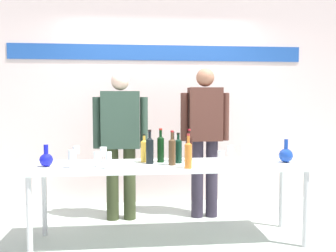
{
  "coord_description": "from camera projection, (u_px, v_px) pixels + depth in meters",
  "views": [
    {
      "loc": [
        -0.36,
        -3.47,
        1.37
      ],
      "look_at": [
        0.0,
        0.15,
        1.12
      ],
      "focal_mm": 38.97,
      "sensor_mm": 36.0,
      "label": 1
    }
  ],
  "objects": [
    {
      "name": "wine_bottle_3",
      "position": [
        144.0,
        150.0,
        3.61
      ],
      "size": [
        0.07,
        0.07,
        0.28
      ],
      "color": "gold",
      "rests_on": "display_table"
    },
    {
      "name": "wine_glass_left_3",
      "position": [
        76.0,
        150.0,
        3.66
      ],
      "size": [
        0.07,
        0.07,
        0.15
      ],
      "color": "white",
      "rests_on": "display_table"
    },
    {
      "name": "wine_glass_right_2",
      "position": [
        250.0,
        153.0,
        3.5
      ],
      "size": [
        0.06,
        0.06,
        0.15
      ],
      "color": "white",
      "rests_on": "display_table"
    },
    {
      "name": "wine_glass_left_1",
      "position": [
        72.0,
        155.0,
        3.28
      ],
      "size": [
        0.07,
        0.07,
        0.17
      ],
      "color": "white",
      "rests_on": "display_table"
    },
    {
      "name": "wine_glass_right_1",
      "position": [
        255.0,
        150.0,
        3.77
      ],
      "size": [
        0.06,
        0.06,
        0.14
      ],
      "color": "white",
      "rests_on": "display_table"
    },
    {
      "name": "decanter_blue_left",
      "position": [
        46.0,
        159.0,
        3.36
      ],
      "size": [
        0.12,
        0.12,
        0.21
      ],
      "color": "#1318BF",
      "rests_on": "display_table"
    },
    {
      "name": "wine_bottle_5",
      "position": [
        150.0,
        149.0,
        3.51
      ],
      "size": [
        0.07,
        0.07,
        0.33
      ],
      "color": "black",
      "rests_on": "display_table"
    },
    {
      "name": "wine_bottle_0",
      "position": [
        161.0,
        148.0,
        3.59
      ],
      "size": [
        0.07,
        0.07,
        0.34
      ],
      "color": "black",
      "rests_on": "display_table"
    },
    {
      "name": "presenter_right",
      "position": [
        205.0,
        133.0,
        4.26
      ],
      "size": [
        0.57,
        0.22,
        1.74
      ],
      "color": "#2F2837",
      "rests_on": "ground"
    },
    {
      "name": "back_wall",
      "position": [
        158.0,
        91.0,
        4.92
      ],
      "size": [
        5.54,
        0.11,
        3.0
      ],
      "color": "silver",
      "rests_on": "ground"
    },
    {
      "name": "wine_bottle_6",
      "position": [
        173.0,
        148.0,
        3.67
      ],
      "size": [
        0.07,
        0.07,
        0.3
      ],
      "color": "black",
      "rests_on": "display_table"
    },
    {
      "name": "wine_bottle_7",
      "position": [
        172.0,
        150.0,
        3.43
      ],
      "size": [
        0.07,
        0.07,
        0.33
      ],
      "color": "#49331D",
      "rests_on": "display_table"
    },
    {
      "name": "wine_bottle_1",
      "position": [
        188.0,
        154.0,
        3.27
      ],
      "size": [
        0.07,
        0.07,
        0.31
      ],
      "color": "orange",
      "rests_on": "display_table"
    },
    {
      "name": "wine_glass_left_4",
      "position": [
        103.0,
        151.0,
        3.65
      ],
      "size": [
        0.07,
        0.07,
        0.15
      ],
      "color": "white",
      "rests_on": "display_table"
    },
    {
      "name": "wine_glass_right_3",
      "position": [
        230.0,
        150.0,
        3.72
      ],
      "size": [
        0.06,
        0.06,
        0.15
      ],
      "color": "white",
      "rests_on": "display_table"
    },
    {
      "name": "display_table",
      "position": [
        170.0,
        169.0,
        3.52
      ],
      "size": [
        2.62,
        0.65,
        0.76
      ],
      "color": "white",
      "rests_on": "ground"
    },
    {
      "name": "wine_glass_left_0",
      "position": [
        108.0,
        157.0,
        3.24
      ],
      "size": [
        0.06,
        0.06,
        0.16
      ],
      "color": "white",
      "rests_on": "display_table"
    },
    {
      "name": "wine_glass_left_2",
      "position": [
        97.0,
        156.0,
        3.36
      ],
      "size": [
        0.07,
        0.07,
        0.14
      ],
      "color": "white",
      "rests_on": "display_table"
    },
    {
      "name": "wine_glass_right_4",
      "position": [
        221.0,
        155.0,
        3.37
      ],
      "size": [
        0.06,
        0.06,
        0.15
      ],
      "color": "white",
      "rests_on": "display_table"
    },
    {
      "name": "wine_bottle_4",
      "position": [
        178.0,
        150.0,
        3.55
      ],
      "size": [
        0.07,
        0.07,
        0.3
      ],
      "color": "black",
      "rests_on": "display_table"
    },
    {
      "name": "ground_plane",
      "position": [
        170.0,
        241.0,
        3.57
      ],
      "size": [
        10.0,
        10.0,
        0.0
      ],
      "primitive_type": "plane",
      "color": "#B1BBB1"
    },
    {
      "name": "presenter_left",
      "position": [
        121.0,
        136.0,
        4.16
      ],
      "size": [
        0.62,
        0.22,
        1.69
      ],
      "color": "#323A20",
      "rests_on": "ground"
    },
    {
      "name": "wine_glass_right_0",
      "position": [
        245.0,
        149.0,
        3.78
      ],
      "size": [
        0.07,
        0.07,
        0.15
      ],
      "color": "white",
      "rests_on": "display_table"
    },
    {
      "name": "decanter_blue_right",
      "position": [
        286.0,
        155.0,
        3.58
      ],
      "size": [
        0.14,
        0.14,
        0.23
      ],
      "color": "#173B9E",
      "rests_on": "display_table"
    },
    {
      "name": "wine_bottle_2",
      "position": [
        189.0,
        147.0,
        3.7
      ],
      "size": [
        0.07,
        0.07,
        0.32
      ],
      "color": "black",
      "rests_on": "display_table"
    }
  ]
}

